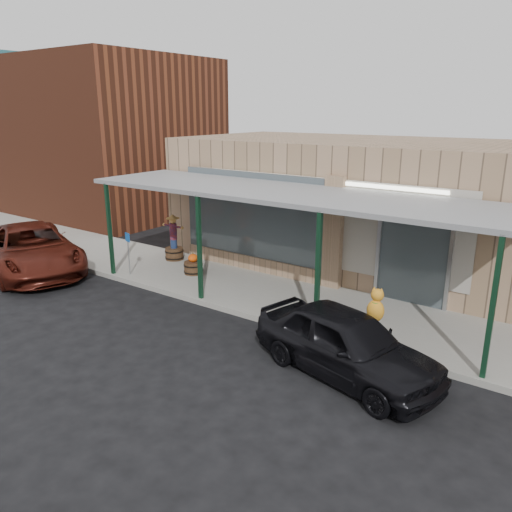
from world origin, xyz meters
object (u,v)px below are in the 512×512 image
Objects in this scene: barrel_pumpkin at (193,266)px; car_maroon at (32,249)px; parked_sedan at (346,343)px; handicap_sign at (128,248)px; barrel_scarecrow at (174,244)px.

car_maroon reaches higher than barrel_pumpkin.
car_maroon is at bearing 103.29° from parked_sedan.
barrel_scarecrow is at bearing 105.20° from handicap_sign.
barrel_scarecrow is 1.79m from barrel_pumpkin.
handicap_sign is (-0.00, -1.99, 0.33)m from barrel_scarecrow.
parked_sedan reaches higher than handicap_sign.
parked_sedan reaches higher than barrel_pumpkin.
parked_sedan is (6.56, -2.68, 0.30)m from barrel_pumpkin.
car_maroon is (-3.23, -3.30, 0.07)m from barrel_scarecrow.
barrel_scarecrow reaches higher than parked_sedan.
handicap_sign is 3.49m from car_maroon.
parked_sedan is at bearing 5.02° from handicap_sign.
barrel_scarecrow is 4.62m from car_maroon.
handicap_sign is at bearing 93.88° from parked_sedan.
barrel_pumpkin is at bearing -41.84° from car_maroon.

